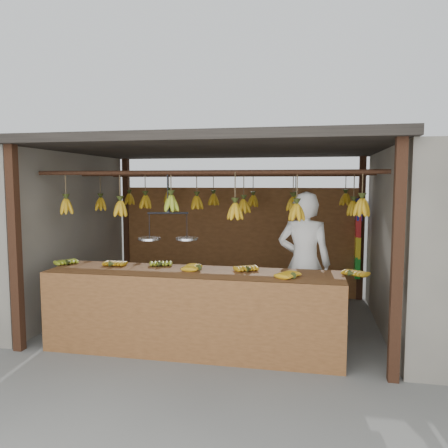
# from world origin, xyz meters

# --- Properties ---
(ground) EXTENTS (80.00, 80.00, 0.00)m
(ground) POSITION_xyz_m (0.00, 0.00, 0.00)
(ground) COLOR #5B5B57
(stall) EXTENTS (4.30, 3.30, 2.40)m
(stall) POSITION_xyz_m (0.00, 0.33, 1.97)
(stall) COLOR black
(stall) RESTS_ON ground
(counter) EXTENTS (3.55, 0.75, 0.96)m
(counter) POSITION_xyz_m (-0.07, -1.22, 0.70)
(counter) COLOR brown
(counter) RESTS_ON ground
(hanging_bananas) EXTENTS (3.62, 2.22, 0.37)m
(hanging_bananas) POSITION_xyz_m (0.00, 0.00, 1.60)
(hanging_bananas) COLOR #BC8914
(hanging_bananas) RESTS_ON ground
(balance_scale) EXTENTS (0.67, 0.34, 0.77)m
(balance_scale) POSITION_xyz_m (-0.39, -1.00, 1.29)
(balance_scale) COLOR black
(balance_scale) RESTS_ON ground
(vendor) EXTENTS (0.68, 0.47, 1.78)m
(vendor) POSITION_xyz_m (1.14, -0.34, 0.89)
(vendor) COLOR white
(vendor) RESTS_ON ground
(bag_bundles) EXTENTS (0.08, 0.26, 1.25)m
(bag_bundles) POSITION_xyz_m (1.94, 1.35, 1.02)
(bag_bundles) COLOR #1426BF
(bag_bundles) RESTS_ON ground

